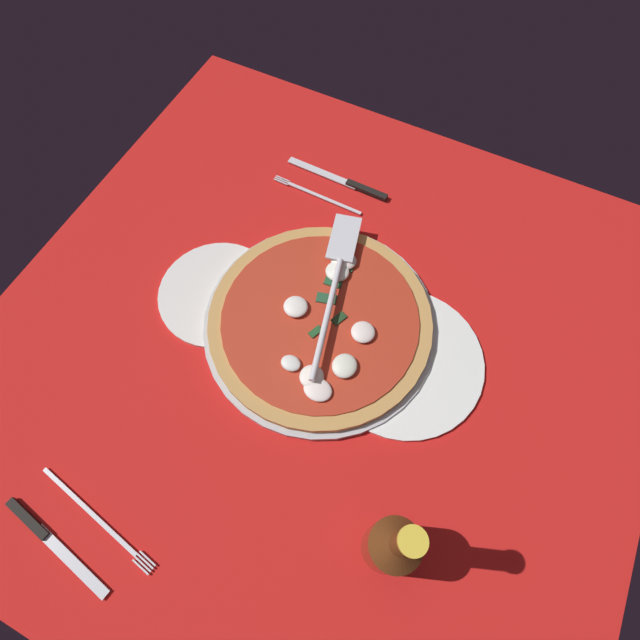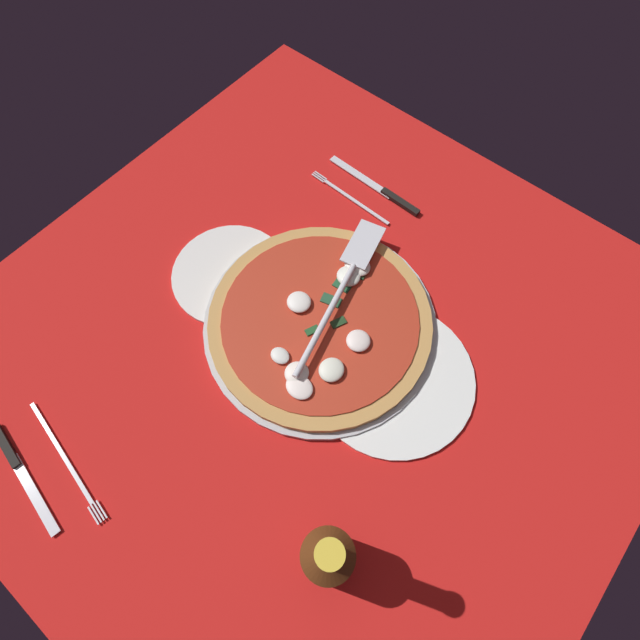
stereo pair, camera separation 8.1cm
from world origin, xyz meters
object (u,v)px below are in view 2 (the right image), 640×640
(pizza_server, at_px, (339,288))
(place_setting_near, at_px, (43,465))
(pizza, at_px, (321,321))
(beer_bottle, at_px, (328,556))
(dinner_plate_left, at_px, (230,274))
(place_setting_far, at_px, (366,195))
(dinner_plate_right, at_px, (393,378))

(pizza_server, bearing_deg, place_setting_near, 147.38)
(pizza, bearing_deg, beer_bottle, -48.92)
(beer_bottle, bearing_deg, dinner_plate_left, 150.08)
(place_setting_near, bearing_deg, place_setting_far, 95.39)
(place_setting_near, bearing_deg, pizza, 79.00)
(dinner_plate_left, xyz_separation_m, place_setting_near, (0.01, -0.41, -0.00))
(pizza, relative_size, beer_bottle, 1.52)
(place_setting_far, relative_size, beer_bottle, 0.89)
(dinner_plate_left, xyz_separation_m, beer_bottle, (0.41, -0.24, 0.08))
(dinner_plate_left, xyz_separation_m, dinner_plate_right, (0.33, 0.03, 0.00))
(beer_bottle, bearing_deg, pizza, 131.08)
(dinner_plate_left, xyz_separation_m, place_setting_far, (0.07, 0.29, -0.00))
(dinner_plate_left, distance_m, pizza, 0.19)
(dinner_plate_left, xyz_separation_m, pizza_server, (0.18, 0.08, 0.04))
(dinner_plate_right, bearing_deg, pizza, -179.11)
(place_setting_far, distance_m, beer_bottle, 0.63)
(place_setting_near, distance_m, place_setting_far, 0.70)
(pizza, xyz_separation_m, place_setting_far, (-0.11, 0.27, -0.02))
(place_setting_near, height_order, beer_bottle, beer_bottle)
(dinner_plate_left, distance_m, pizza_server, 0.20)
(pizza_server, height_order, place_setting_far, pizza_server)
(place_setting_near, relative_size, beer_bottle, 0.97)
(pizza, height_order, place_setting_far, pizza)
(place_setting_far, bearing_deg, dinner_plate_left, 77.01)
(dinner_plate_left, xyz_separation_m, pizza, (0.18, 0.02, 0.02))
(dinner_plate_left, height_order, place_setting_near, place_setting_near)
(dinner_plate_left, bearing_deg, place_setting_far, 75.62)
(beer_bottle, bearing_deg, dinner_plate_right, 107.26)
(dinner_plate_right, bearing_deg, place_setting_far, 133.93)
(pizza_server, bearing_deg, pizza, 172.09)
(dinner_plate_right, xyz_separation_m, place_setting_near, (-0.31, -0.43, -0.00))
(dinner_plate_right, relative_size, beer_bottle, 1.08)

